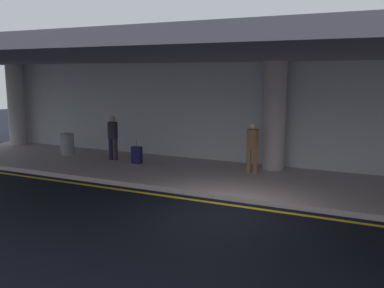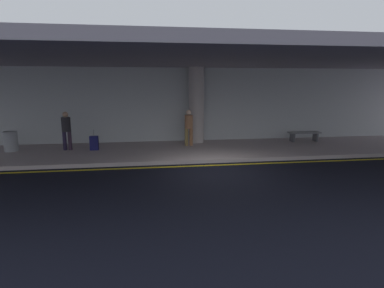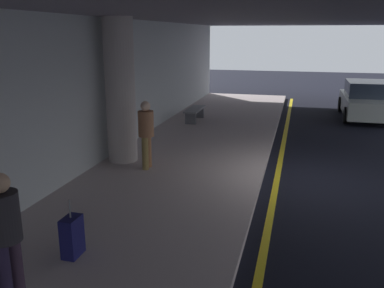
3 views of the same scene
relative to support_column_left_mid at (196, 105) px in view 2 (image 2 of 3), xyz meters
name	(u,v)px [view 2 (image 2 of 3)]	position (x,y,z in m)	size (l,w,h in m)	color
ground_plane	(217,170)	(0.00, -4.70, -1.97)	(60.00, 60.00, 0.00)	black
sidewalk	(202,150)	(0.00, -1.60, -1.90)	(26.00, 4.20, 0.15)	#B3A4A3
lane_stripe_yellow	(213,165)	(0.00, -4.02, -1.97)	(26.00, 0.14, 0.01)	yellow
support_column_left_mid	(196,105)	(0.00, 0.00, 0.00)	(0.75, 0.75, 3.65)	#B1A6A2
ceiling_overhang	(204,60)	(0.00, -2.10, 1.97)	(28.00, 13.20, 0.30)	gray
terminal_back_wall	(194,106)	(0.00, 0.65, -0.07)	(26.00, 0.30, 3.80)	#B4B8BA
traveler_with_luggage	(66,128)	(-5.88, -1.09, -0.86)	(0.38, 0.38, 1.68)	#211A33
person_waiting_for_ride	(189,125)	(-0.49, -0.86, -0.86)	(0.38, 0.38, 1.68)	olive
suitcase_upright_primary	(94,143)	(-4.72, -1.26, -1.51)	(0.36, 0.22, 0.90)	#15164D
bench_metal	(304,134)	(5.41, -0.58, -1.47)	(1.60, 0.50, 0.48)	slate
trash_bin_steel	(11,141)	(-8.23, -0.98, -1.40)	(0.56, 0.56, 0.85)	gray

